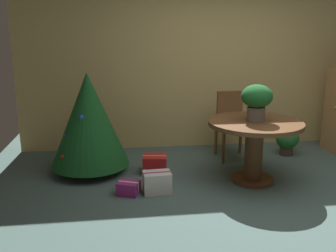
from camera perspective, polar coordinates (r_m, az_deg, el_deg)
ground_plane at (r=4.12m, az=15.12°, el=-11.51°), size 6.60×6.60×0.00m
back_wall_panel at (r=5.82m, az=7.66°, el=9.64°), size 6.00×0.10×2.60m
round_dining_table at (r=4.50m, az=13.10°, el=-1.73°), size 1.10×1.10×0.74m
flower_vase at (r=4.41m, az=13.43°, el=4.04°), size 0.36×0.36×0.43m
wooden_chair_far at (r=5.35m, az=9.70°, el=0.67°), size 0.42×0.44×0.94m
holiday_tree at (r=4.75m, az=-12.03°, el=0.98°), size 0.98×0.98×1.28m
gift_box_purple at (r=4.21m, az=-6.07°, el=-9.41°), size 0.28×0.26×0.15m
gift_box_cream at (r=4.21m, az=-1.69°, el=-8.63°), size 0.32×0.23×0.24m
gift_box_red at (r=4.77m, az=-2.06°, el=-5.86°), size 0.33×0.29×0.23m
potted_plant at (r=5.68m, az=17.79°, el=-1.98°), size 0.33×0.33×0.42m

